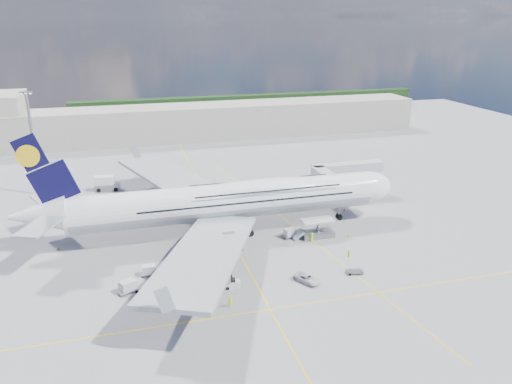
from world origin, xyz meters
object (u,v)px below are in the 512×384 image
object	(u,v)px
crew_wing	(172,261)
cone_wing_right_outer	(146,295)
airliner	(228,201)
dolly_row_b	(149,292)
catering_truck_outer	(107,184)
cone_nose	(344,209)
cone_wing_left_outer	(175,201)
catering_truck_inner	(176,202)
cone_wing_right_inner	(218,279)
crew_nose	(348,235)
jet_bridge	(340,173)
dolly_nose_far	(355,272)
cargo_loader	(317,231)
crew_loader	(349,255)
dolly_back	(128,286)
crew_van	(312,237)
dolly_row_a	(149,270)
cone_tail	(58,249)
dolly_row_c	(196,261)
dolly_nose_near	(290,233)
light_mast	(33,143)
service_van	(307,279)
crew_tug	(230,302)

from	to	relation	value
crew_wing	cone_wing_right_outer	distance (m)	10.89
airliner	dolly_row_b	size ratio (longest dim) A/B	23.50
catering_truck_outer	cone_nose	bearing A→B (deg)	-23.28
cone_wing_left_outer	catering_truck_inner	bearing A→B (deg)	-95.30
cone_wing_right_inner	crew_nose	bearing A→B (deg)	18.43
jet_bridge	dolly_nose_far	distance (m)	36.81
cargo_loader	crew_loader	bearing A→B (deg)	-79.24
cone_wing_left_outer	dolly_back	bearing A→B (deg)	-107.21
dolly_row_b	crew_van	world-z (taller)	dolly_row_b
dolly_nose_far	cone_wing_left_outer	size ratio (longest dim) A/B	5.25
dolly_row_b	dolly_back	world-z (taller)	dolly_back
catering_truck_outer	cone_wing_right_inner	distance (m)	55.87
catering_truck_inner	crew_nose	world-z (taller)	catering_truck_inner
dolly_row_a	cone_tail	bearing A→B (deg)	141.25
jet_bridge	cone_nose	bearing A→B (deg)	-102.26
cargo_loader	dolly_back	bearing A→B (deg)	-162.15
cargo_loader	dolly_row_c	world-z (taller)	cargo_loader
crew_loader	cone_nose	distance (m)	24.21
dolly_row_b	crew_loader	xyz separation A→B (m)	(36.28, 4.13, -0.23)
cargo_loader	dolly_nose_near	xyz separation A→B (m)	(-5.34, 1.03, -0.24)
dolly_row_c	crew_wing	size ratio (longest dim) A/B	1.80
dolly_nose_near	cone_nose	world-z (taller)	dolly_nose_near
crew_wing	light_mast	bearing A→B (deg)	60.65
jet_bridge	cone_wing_left_outer	distance (m)	39.84
dolly_row_c	service_van	xyz separation A→B (m)	(16.73, -12.16, 0.34)
jet_bridge	dolly_nose_far	world-z (taller)	jet_bridge
dolly_row_c	crew_loader	xyz separation A→B (m)	(27.23, -6.07, 0.48)
crew_nose	crew_loader	xyz separation A→B (m)	(-3.68, -7.92, -0.01)
dolly_row_c	cone_wing_right_outer	distance (m)	13.41
cone_nose	cone_wing_left_outer	distance (m)	40.08
service_van	crew_tug	size ratio (longest dim) A/B	2.50
catering_truck_outer	cone_wing_right_outer	world-z (taller)	catering_truck_outer
dolly_nose_far	crew_van	bearing A→B (deg)	114.64
crew_tug	cone_wing_left_outer	xyz separation A→B (m)	(-2.55, 48.58, -0.65)
crew_nose	cone_wing_right_outer	xyz separation A→B (m)	(-40.45, -11.27, -0.53)
catering_truck_inner	cone_wing_left_outer	size ratio (longest dim) A/B	11.22
dolly_row_c	service_van	bearing A→B (deg)	-42.30
dolly_nose_far	service_van	xyz separation A→B (m)	(-9.10, -0.67, 0.33)
dolly_back	crew_tug	size ratio (longest dim) A/B	1.96
jet_bridge	dolly_row_b	bearing A→B (deg)	-145.27
dolly_row_a	dolly_row_c	distance (m)	8.94
service_van	catering_truck_outer	bearing A→B (deg)	88.69
dolly_row_a	cone_tail	world-z (taller)	dolly_row_a
crew_van	cone_wing_right_inner	world-z (taller)	crew_van
catering_truck_outer	dolly_row_b	bearing A→B (deg)	-77.55
dolly_row_c	crew_van	world-z (taller)	crew_van
light_mast	crew_loader	xyz separation A→B (m)	(58.83, -52.69, -12.41)
dolly_back	cone_tail	bearing A→B (deg)	94.31
light_mast	dolly_row_c	xyz separation A→B (m)	(31.60, -46.62, -12.89)
dolly_nose_far	dolly_nose_near	distance (m)	18.06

